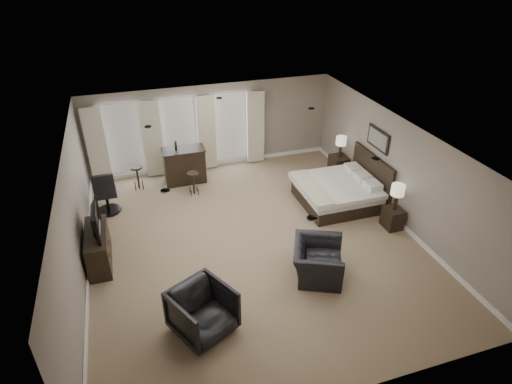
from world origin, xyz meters
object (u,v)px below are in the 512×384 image
object	(u,v)px
lamp_near	(397,197)
bar_stool_left	(138,178)
bed	(335,183)
bar_counter	(185,166)
lamp_far	(341,147)
nightstand_near	(393,218)
dresser	(98,248)
desk_chair	(105,191)
nightstand_far	(339,166)
bar_stool_right	(194,183)
tv	(94,230)
armchair_far	(203,310)
armchair_near	(318,256)

from	to	relation	value
lamp_near	bar_stool_left	distance (m)	7.05
bed	bar_counter	distance (m)	4.36
lamp_far	bar_stool_left	size ratio (longest dim) A/B	0.91
nightstand_near	dresser	bearing A→B (deg)	173.66
bar_counter	desk_chair	xyz separation A→B (m)	(-2.22, -1.02, 0.08)
bed	nightstand_far	xyz separation A→B (m)	(0.89, 1.45, -0.34)
lamp_near	lamp_far	size ratio (longest dim) A/B	1.04
lamp_near	desk_chair	world-z (taller)	desk_chair
nightstand_far	bar_stool_left	size ratio (longest dim) A/B	0.87
lamp_near	desk_chair	size ratio (longest dim) A/B	0.55
nightstand_near	bar_counter	world-z (taller)	bar_counter
desk_chair	bed	bearing A→B (deg)	164.21
bar_stool_right	nightstand_near	bearing A→B (deg)	-35.34
nightstand_near	bar_stool_right	world-z (taller)	bar_stool_right
dresser	lamp_near	bearing A→B (deg)	-6.34
tv	armchair_far	xyz separation A→B (m)	(1.79, -2.59, -0.38)
desk_chair	lamp_near	bearing A→B (deg)	154.81
armchair_near	tv	bearing A→B (deg)	92.30
lamp_far	tv	bearing A→B (deg)	-162.88
bed	armchair_far	world-z (taller)	bed
bed	armchair_far	bearing A→B (deg)	-142.38
tv	armchair_near	world-z (taller)	armchair_near
lamp_near	bar_counter	xyz separation A→B (m)	(-4.50, 3.90, -0.34)
lamp_far	tv	size ratio (longest dim) A/B	0.60
nightstand_near	bar_stool_left	size ratio (longest dim) A/B	0.75
nightstand_near	tv	bearing A→B (deg)	173.66
bar_counter	bed	bearing A→B (deg)	-34.23
nightstand_near	lamp_near	xyz separation A→B (m)	(0.00, 0.00, 0.60)
desk_chair	bar_counter	bearing A→B (deg)	-157.29
tv	desk_chair	size ratio (longest dim) A/B	0.88
nightstand_far	lamp_near	world-z (taller)	lamp_near
lamp_near	armchair_near	size ratio (longest dim) A/B	0.58
nightstand_near	armchair_near	xyz separation A→B (m)	(-2.53, -1.05, 0.24)
bar_counter	bar_stool_right	xyz separation A→B (m)	(0.10, -0.79, -0.19)
bar_stool_left	dresser	bearing A→B (deg)	-108.86
dresser	bar_counter	size ratio (longest dim) A/B	1.16
tv	bar_stool_right	xyz separation A→B (m)	(2.53, 2.35, -0.55)
bed	lamp_near	size ratio (longest dim) A/B	3.02
bar_counter	bar_stool_left	bearing A→B (deg)	-179.68
nightstand_near	tv	distance (m)	6.99
bar_stool_left	armchair_near	bearing A→B (deg)	-56.11
armchair_far	bar_counter	size ratio (longest dim) A/B	0.84
bed	bar_stool_left	size ratio (longest dim) A/B	2.87
armchair_near	bar_counter	size ratio (longest dim) A/B	0.96
dresser	armchair_near	bearing A→B (deg)	-22.52
lamp_far	bar_counter	distance (m)	4.63
bar_counter	desk_chair	bearing A→B (deg)	-155.39
bar_counter	bar_stool_left	distance (m)	1.37
desk_chair	armchair_near	bearing A→B (deg)	134.82
dresser	armchair_far	bearing A→B (deg)	-55.38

